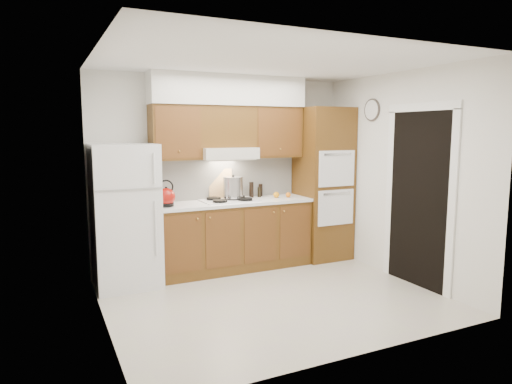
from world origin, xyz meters
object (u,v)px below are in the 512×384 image
Objects in this scene: fridge at (125,216)px; stock_pot at (233,188)px; oven_cabinet at (323,184)px; kettle at (166,197)px.

stock_pot is at bearing 4.60° from fridge.
kettle is at bearing -178.33° from oven_cabinet.
fridge is 1.48m from stock_pot.
stock_pot is at bearing 23.60° from kettle.
stock_pot is (-1.39, 0.08, 0.01)m from oven_cabinet.
fridge is 0.78× the size of oven_cabinet.
oven_cabinet is at bearing 16.34° from kettle.
oven_cabinet reaches higher than kettle.
oven_cabinet is at bearing 0.70° from fridge.
fridge is at bearing -169.16° from kettle.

